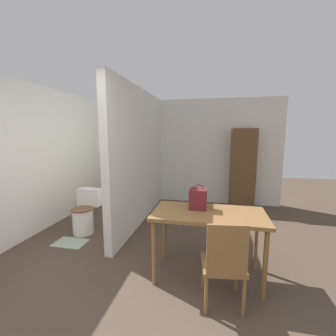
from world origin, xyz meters
TOP-DOWN VIEW (x-y plane):
  - wall_back at (0.00, 4.24)m, footprint 4.96×0.12m
  - wall_left at (-2.04, 2.09)m, footprint 0.12×5.18m
  - partition_wall at (-0.44, 2.76)m, footprint 0.12×2.84m
  - dining_table at (0.90, 1.21)m, footprint 1.28×0.65m
  - wooden_chair at (1.07, 0.75)m, footprint 0.46×0.46m
  - toilet at (-1.21, 2.03)m, footprint 0.39×0.51m
  - handbag at (0.77, 1.30)m, footprint 0.20×0.17m
  - wooden_cabinet at (1.59, 3.99)m, footprint 0.54×0.35m
  - bath_mat at (-1.21, 1.59)m, footprint 0.49×0.33m

SIDE VIEW (x-z plane):
  - bath_mat at x=-1.21m, z-range 0.00..0.01m
  - toilet at x=-1.21m, z-range -0.04..0.69m
  - wooden_chair at x=1.07m, z-range 0.03..0.93m
  - dining_table at x=0.90m, z-range 0.30..1.10m
  - wooden_cabinet at x=1.59m, z-range 0.00..1.80m
  - handbag at x=0.77m, z-range 0.77..1.07m
  - wall_back at x=0.00m, z-range 0.00..2.50m
  - wall_left at x=-2.04m, z-range 0.00..2.50m
  - partition_wall at x=-0.44m, z-range 0.00..2.50m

